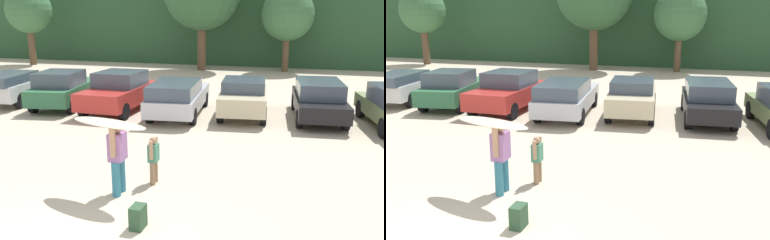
% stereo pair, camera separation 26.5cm
% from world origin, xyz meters
% --- Properties ---
extents(hillside_ridge, '(108.00, 12.00, 5.26)m').
position_xyz_m(hillside_ridge, '(0.00, 32.44, 2.63)').
color(hillside_ridge, '#284C2D').
rests_on(hillside_ridge, ground_plane).
extents(tree_center, '(3.49, 3.49, 5.92)m').
position_xyz_m(tree_center, '(-17.64, 22.95, 4.13)').
color(tree_center, brown).
rests_on(tree_center, ground_plane).
extents(tree_center_left, '(3.54, 3.54, 5.63)m').
position_xyz_m(tree_center_left, '(1.76, 24.48, 3.83)').
color(tree_center_left, brown).
rests_on(tree_center_left, ground_plane).
extents(parked_car_white, '(2.45, 5.17, 1.40)m').
position_xyz_m(parked_car_white, '(-9.08, 10.59, 0.78)').
color(parked_car_white, white).
rests_on(parked_car_white, ground_plane).
extents(parked_car_forest_green, '(2.47, 4.43, 1.58)m').
position_xyz_m(parked_car_forest_green, '(-6.48, 10.28, 0.80)').
color(parked_car_forest_green, '#2D6642').
rests_on(parked_car_forest_green, ground_plane).
extents(parked_car_red, '(1.94, 4.11, 1.61)m').
position_xyz_m(parked_car_red, '(-3.89, 10.30, 0.81)').
color(parked_car_red, '#B72D28').
rests_on(parked_car_red, ground_plane).
extents(parked_car_silver, '(2.34, 4.92, 1.41)m').
position_xyz_m(parked_car_silver, '(-1.29, 10.18, 0.76)').
color(parked_car_silver, silver).
rests_on(parked_car_silver, ground_plane).
extents(parked_car_champagne, '(2.21, 4.24, 1.45)m').
position_xyz_m(parked_car_champagne, '(1.17, 10.91, 0.78)').
color(parked_car_champagne, beige).
rests_on(parked_car_champagne, ground_plane).
extents(parked_car_black, '(2.20, 4.62, 1.46)m').
position_xyz_m(parked_car_black, '(3.98, 11.17, 0.78)').
color(parked_car_black, black).
rests_on(parked_car_black, ground_plane).
extents(person_adult, '(0.32, 0.73, 1.66)m').
position_xyz_m(person_adult, '(-0.23, 2.84, 0.94)').
color(person_adult, teal).
rests_on(person_adult, ground_plane).
extents(person_child, '(0.22, 0.46, 1.14)m').
position_xyz_m(person_child, '(0.29, 3.61, 0.64)').
color(person_child, '#8C6B4C').
rests_on(person_child, ground_plane).
extents(surfboard_cream, '(2.04, 1.02, 0.09)m').
position_xyz_m(surfboard_cream, '(-0.36, 2.74, 1.64)').
color(surfboard_cream, beige).
extents(backpack_dropped, '(0.24, 0.34, 0.45)m').
position_xyz_m(backpack_dropped, '(0.80, 1.54, 0.22)').
color(backpack_dropped, '#2D4C33').
rests_on(backpack_dropped, ground_plane).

